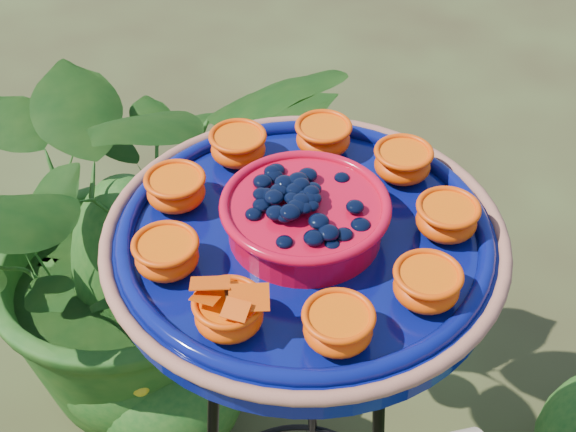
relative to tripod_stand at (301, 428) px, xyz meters
name	(u,v)px	position (x,y,z in m)	size (l,w,h in m)	color
tripod_stand	(301,428)	(0.00, 0.00, 0.00)	(0.43, 0.43, 0.94)	black
feeder_dish	(305,235)	(0.00, 0.00, 0.41)	(0.60, 0.60, 0.11)	#070F5A
shrub_back_left	(127,225)	(-0.58, 0.35, -0.09)	(0.88, 0.76, 0.97)	#144712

